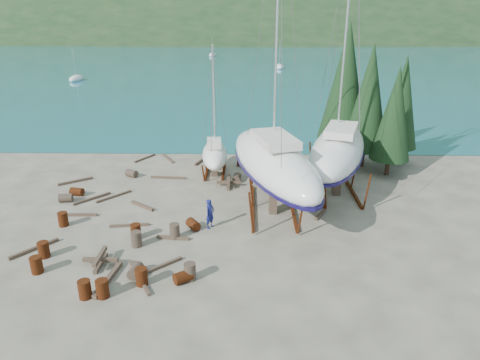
{
  "coord_description": "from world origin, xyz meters",
  "views": [
    {
      "loc": [
        2.93,
        -22.21,
        12.06
      ],
      "look_at": [
        2.42,
        3.0,
        2.18
      ],
      "focal_mm": 32.0,
      "sensor_mm": 36.0,
      "label": 1
    }
  ],
  "objects_px": {
    "large_sailboat_near": "(274,162)",
    "small_sailboat_shore": "(215,154)",
    "large_sailboat_far": "(338,150)",
    "worker": "(210,214)"
  },
  "relations": [
    {
      "from": "large_sailboat_near",
      "to": "small_sailboat_shore",
      "type": "distance_m",
      "value": 7.87
    },
    {
      "from": "large_sailboat_far",
      "to": "worker",
      "type": "relative_size",
      "value": 10.26
    },
    {
      "from": "large_sailboat_near",
      "to": "worker",
      "type": "relative_size",
      "value": 10.9
    },
    {
      "from": "large_sailboat_far",
      "to": "small_sailboat_shore",
      "type": "relative_size",
      "value": 1.89
    },
    {
      "from": "large_sailboat_near",
      "to": "large_sailboat_far",
      "type": "bearing_deg",
      "value": 17.28
    },
    {
      "from": "large_sailboat_far",
      "to": "worker",
      "type": "height_order",
      "value": "large_sailboat_far"
    },
    {
      "from": "large_sailboat_near",
      "to": "worker",
      "type": "bearing_deg",
      "value": -160.18
    },
    {
      "from": "large_sailboat_near",
      "to": "worker",
      "type": "height_order",
      "value": "large_sailboat_near"
    },
    {
      "from": "large_sailboat_near",
      "to": "worker",
      "type": "xyz_separation_m",
      "value": [
        -3.87,
        -2.83,
        -2.3
      ]
    },
    {
      "from": "large_sailboat_far",
      "to": "worker",
      "type": "xyz_separation_m",
      "value": [
        -8.54,
        -5.94,
        -2.15
      ]
    }
  ]
}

